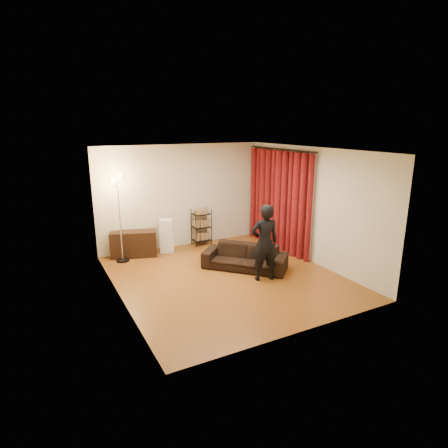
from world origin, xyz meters
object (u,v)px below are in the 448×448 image
storage_boxes (167,236)px  wire_shelf (201,227)px  media_cabinet (134,244)px  floor_lamp (120,219)px  person (265,243)px  sofa (245,257)px

storage_boxes → wire_shelf: size_ratio=0.87×
media_cabinet → floor_lamp: bearing=-128.6°
person → wire_shelf: person is taller
media_cabinet → floor_lamp: 0.83m
sofa → storage_boxes: (-1.18, 1.90, 0.16)m
storage_boxes → floor_lamp: 1.33m
storage_boxes → floor_lamp: (-1.17, -0.12, 0.62)m
person → media_cabinet: bearing=-38.6°
wire_shelf → floor_lamp: (-2.20, -0.26, 0.55)m
person → floor_lamp: (-2.39, 2.49, 0.23)m
sofa → person: 0.90m
sofa → person: person is taller
person → storage_boxes: person is taller
wire_shelf → media_cabinet: bearing=177.1°
sofa → media_cabinet: bearing=-178.4°
media_cabinet → wire_shelf: size_ratio=1.11×
sofa → person: bearing=-40.6°
person → sofa: bearing=-72.6°
media_cabinet → floor_lamp: floor_lamp is taller
person → wire_shelf: size_ratio=1.64×
person → storage_boxes: 2.91m
media_cabinet → wire_shelf: (1.87, 0.05, 0.18)m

